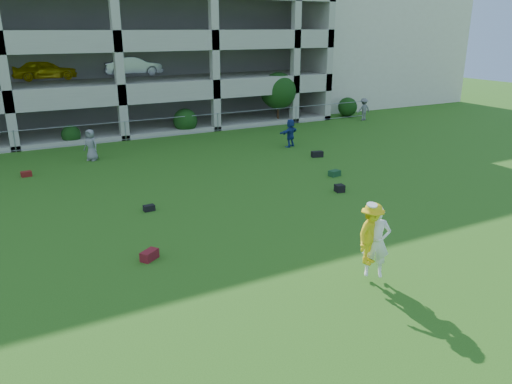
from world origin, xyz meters
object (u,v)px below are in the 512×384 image
crate_d (340,188)px  frisbee_contest (373,237)px  bystander_d (290,133)px  bystander_f (364,109)px  parking_garage (88,34)px  stucco_building (345,44)px  bystander_c (91,145)px

crate_d → frisbee_contest: bearing=-121.2°
bystander_d → bystander_f: bearing=-174.6°
crate_d → bystander_d: bearing=72.4°
bystander_f → parking_garage: 20.39m
crate_d → bystander_f: bearing=47.2°
bystander_f → crate_d: 17.23m
bystander_d → bystander_f: size_ratio=0.98×
stucco_building → bystander_c: size_ratio=10.01×
stucco_building → bystander_c: (-25.69, -12.79, -4.20)m
bystander_d → parking_garage: size_ratio=0.05×
bystander_d → crate_d: 8.33m
bystander_c → parking_garage: 13.80m
parking_garage → bystander_c: bearing=-102.1°
bystander_d → bystander_f: 10.33m
stucco_building → crate_d: 29.32m
bystander_f → stucco_building: bearing=-117.6°
bystander_c → parking_garage: size_ratio=0.05×
bystander_f → frisbee_contest: size_ratio=0.75×
bystander_c → frisbee_contest: (4.02, -16.64, 0.51)m
bystander_c → crate_d: bearing=-1.4°
crate_d → frisbee_contest: frisbee_contest is taller
stucco_building → bystander_d: (-15.18, -14.95, -4.21)m
bystander_f → frisbee_contest: bearing=53.4°
bystander_f → crate_d: (-11.71, -12.62, -0.65)m
frisbee_contest → parking_garage: bearing=92.6°
bystander_c → crate_d: 12.88m
bystander_f → crate_d: bystander_f is taller
crate_d → bystander_c: bearing=128.4°
stucco_building → frisbee_contest: (-21.67, -29.43, -3.69)m
stucco_building → parking_garage: (-23.00, -0.30, 1.01)m
parking_garage → bystander_d: bearing=-61.9°
frisbee_contest → parking_garage: parking_garage is taller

